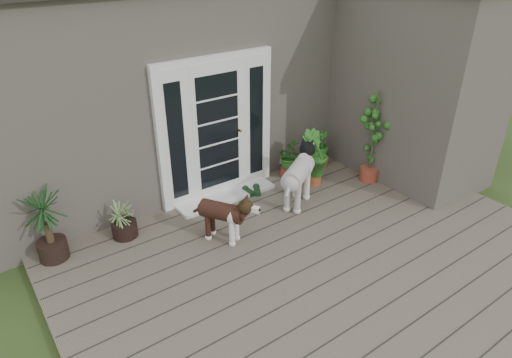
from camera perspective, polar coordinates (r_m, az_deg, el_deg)
deck at (r=5.81m, az=8.71°, el=-10.49°), size 6.20×4.60×0.12m
house_main at (r=8.36m, az=-11.36°, el=13.14°), size 7.40×4.00×3.10m
house_wing at (r=7.80m, az=19.75°, el=10.94°), size 1.60×2.40×3.10m
door_unit at (r=6.65m, az=-5.00°, el=6.37°), size 1.90×0.14×2.15m
door_step at (r=6.96m, az=-3.79°, el=-2.17°), size 1.60×0.40×0.05m
brindle_dog at (r=5.88m, az=-4.33°, el=-5.11°), size 0.69×0.83×0.64m
white_dog at (r=6.62m, az=5.34°, el=-0.28°), size 1.02×0.84×0.79m
spider_plant at (r=6.20m, az=-16.59°, el=-4.67°), size 0.72×0.72×0.60m
yucca at (r=6.00m, az=-25.10°, el=-5.30°), size 0.70×0.70×0.99m
herb_a at (r=7.47m, az=4.06°, el=2.12°), size 0.54×0.54×0.51m
herb_b at (r=7.25m, az=7.36°, el=1.85°), size 0.65×0.65×0.69m
herb_c at (r=7.92m, az=8.18°, el=3.44°), size 0.36×0.36×0.51m
sapling at (r=7.35m, az=14.73°, el=5.33°), size 0.59×0.59×1.58m
clog_left at (r=7.04m, az=-0.97°, el=-1.55°), size 0.14×0.28×0.08m
clog_right at (r=7.07m, az=0.10°, el=-1.40°), size 0.26×0.32×0.09m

